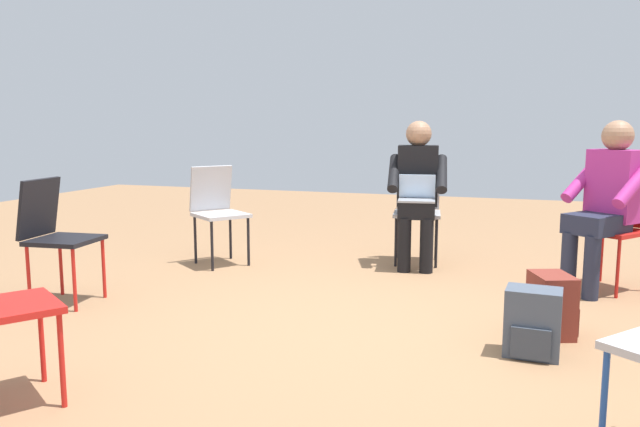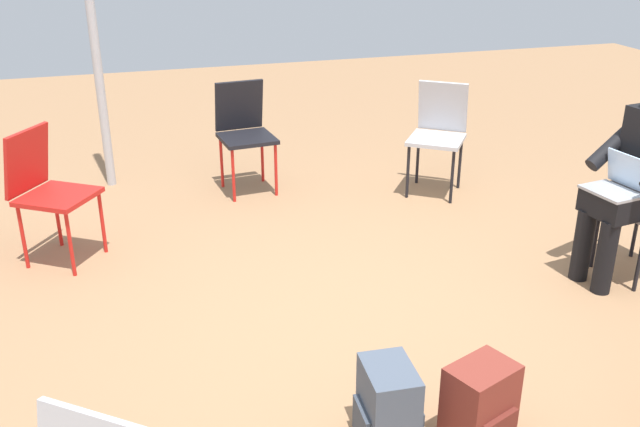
{
  "view_description": "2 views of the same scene",
  "coord_description": "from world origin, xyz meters",
  "px_view_note": "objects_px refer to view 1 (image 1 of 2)",
  "views": [
    {
      "loc": [
        -0.82,
        3.55,
        1.21
      ],
      "look_at": [
        0.38,
        -0.01,
        0.67
      ],
      "focal_mm": 35.0,
      "sensor_mm": 36.0,
      "label": 1
    },
    {
      "loc": [
        -3.09,
        1.15,
        2.07
      ],
      "look_at": [
        0.39,
        0.11,
        0.51
      ],
      "focal_mm": 40.0,
      "sensor_mm": 36.0,
      "label": 2
    }
  ],
  "objects_px": {
    "chair_east": "(55,231)",
    "chair_south": "(417,206)",
    "chair_southwest": "(618,222)",
    "chair_southeast": "(217,207)",
    "backpack_by_empty_chair": "(533,326)",
    "person_in_magenta": "(606,197)",
    "backpack_near_laptop_user": "(551,309)",
    "person_with_laptop": "(417,186)"
  },
  "relations": [
    {
      "from": "chair_east",
      "to": "person_with_laptop",
      "type": "distance_m",
      "value": 2.86
    },
    {
      "from": "chair_southwest",
      "to": "person_in_magenta",
      "type": "relative_size",
      "value": 0.69
    },
    {
      "from": "chair_south",
      "to": "chair_southeast",
      "type": "bearing_deg",
      "value": 12.78
    },
    {
      "from": "chair_southwest",
      "to": "chair_east",
      "type": "bearing_deg",
      "value": 62.0
    },
    {
      "from": "chair_southwest",
      "to": "chair_south",
      "type": "relative_size",
      "value": 1.0
    },
    {
      "from": "chair_east",
      "to": "person_in_magenta",
      "type": "xyz_separation_m",
      "value": [
        -3.56,
        -1.49,
        0.2
      ]
    },
    {
      "from": "chair_southwest",
      "to": "chair_southeast",
      "type": "distance_m",
      "value": 3.2
    },
    {
      "from": "chair_southeast",
      "to": "chair_east",
      "type": "distance_m",
      "value": 1.51
    },
    {
      "from": "chair_east",
      "to": "person_with_laptop",
      "type": "xyz_separation_m",
      "value": [
        -2.13,
        -1.9,
        0.2
      ]
    },
    {
      "from": "person_in_magenta",
      "to": "backpack_near_laptop_user",
      "type": "height_order",
      "value": "person_in_magenta"
    },
    {
      "from": "chair_southwest",
      "to": "chair_southeast",
      "type": "bearing_deg",
      "value": 41.47
    },
    {
      "from": "person_with_laptop",
      "to": "person_in_magenta",
      "type": "height_order",
      "value": "same"
    },
    {
      "from": "chair_southeast",
      "to": "backpack_near_laptop_user",
      "type": "xyz_separation_m",
      "value": [
        -2.71,
        1.08,
        -0.34
      ]
    },
    {
      "from": "person_in_magenta",
      "to": "chair_southeast",
      "type": "bearing_deg",
      "value": 39.15
    },
    {
      "from": "chair_southeast",
      "to": "chair_east",
      "type": "xyz_separation_m",
      "value": [
        0.47,
        1.43,
        0.0
      ]
    },
    {
      "from": "person_in_magenta",
      "to": "backpack_by_empty_chair",
      "type": "relative_size",
      "value": 3.44
    },
    {
      "from": "chair_south",
      "to": "person_in_magenta",
      "type": "height_order",
      "value": "person_in_magenta"
    },
    {
      "from": "person_with_laptop",
      "to": "backpack_near_laptop_user",
      "type": "height_order",
      "value": "person_with_laptop"
    },
    {
      "from": "person_in_magenta",
      "to": "backpack_near_laptop_user",
      "type": "relative_size",
      "value": 3.44
    },
    {
      "from": "chair_southwest",
      "to": "backpack_near_laptop_user",
      "type": "relative_size",
      "value": 2.36
    },
    {
      "from": "chair_east",
      "to": "backpack_near_laptop_user",
      "type": "distance_m",
      "value": 3.22
    },
    {
      "from": "chair_southeast",
      "to": "person_with_laptop",
      "type": "height_order",
      "value": "person_with_laptop"
    },
    {
      "from": "chair_southwest",
      "to": "backpack_by_empty_chair",
      "type": "relative_size",
      "value": 2.36
    },
    {
      "from": "chair_south",
      "to": "person_in_magenta",
      "type": "distance_m",
      "value": 1.58
    },
    {
      "from": "person_with_laptop",
      "to": "backpack_near_laptop_user",
      "type": "relative_size",
      "value": 3.44
    },
    {
      "from": "chair_south",
      "to": "backpack_by_empty_chair",
      "type": "distance_m",
      "value": 2.32
    },
    {
      "from": "person_with_laptop",
      "to": "chair_east",
      "type": "bearing_deg",
      "value": 33.38
    },
    {
      "from": "chair_southwest",
      "to": "chair_east",
      "type": "height_order",
      "value": "same"
    },
    {
      "from": "chair_east",
      "to": "chair_south",
      "type": "xyz_separation_m",
      "value": [
        -2.1,
        -2.07,
        0.0
      ]
    },
    {
      "from": "backpack_by_empty_chair",
      "to": "chair_southeast",
      "type": "bearing_deg",
      "value": -29.03
    },
    {
      "from": "backpack_near_laptop_user",
      "to": "chair_south",
      "type": "bearing_deg",
      "value": -57.93
    },
    {
      "from": "person_with_laptop",
      "to": "backpack_near_laptop_user",
      "type": "bearing_deg",
      "value": 115.82
    },
    {
      "from": "chair_southeast",
      "to": "backpack_by_empty_chair",
      "type": "bearing_deg",
      "value": 97.66
    },
    {
      "from": "person_with_laptop",
      "to": "person_in_magenta",
      "type": "relative_size",
      "value": 1.0
    },
    {
      "from": "chair_east",
      "to": "chair_south",
      "type": "relative_size",
      "value": 1.0
    },
    {
      "from": "person_in_magenta",
      "to": "backpack_by_empty_chair",
      "type": "distance_m",
      "value": 1.67
    },
    {
      "from": "chair_southeast",
      "to": "chair_south",
      "type": "xyz_separation_m",
      "value": [
        -1.64,
        -0.63,
        0.0
      ]
    },
    {
      "from": "chair_east",
      "to": "backpack_by_empty_chair",
      "type": "xyz_separation_m",
      "value": [
        -3.08,
        0.01,
        -0.34
      ]
    },
    {
      "from": "chair_south",
      "to": "person_in_magenta",
      "type": "bearing_deg",
      "value": 149.98
    },
    {
      "from": "backpack_near_laptop_user",
      "to": "chair_southeast",
      "type": "bearing_deg",
      "value": -21.76
    },
    {
      "from": "chair_east",
      "to": "person_in_magenta",
      "type": "height_order",
      "value": "person_in_magenta"
    },
    {
      "from": "chair_southeast",
      "to": "backpack_near_laptop_user",
      "type": "relative_size",
      "value": 2.36
    }
  ]
}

